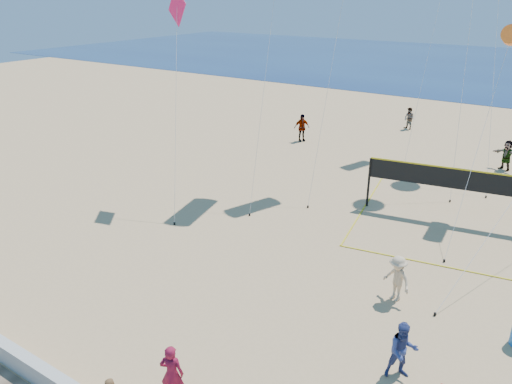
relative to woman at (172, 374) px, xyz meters
The scene contains 10 objects.
ground 2.01m from the woman, 58.01° to the left, with size 120.00×120.00×0.00m, color tan.
woman is the anchor object (origin of this frame).
bystander_a 5.64m from the woman, 41.63° to the left, with size 0.76×0.59×1.57m, color navy.
bystander_b 7.55m from the woman, 66.81° to the left, with size 0.98×0.57×1.52m, color #CEB189.
far_person_0 22.40m from the woman, 111.02° to the left, with size 1.03×0.43×1.75m, color gray.
far_person_1 22.47m from the woman, 80.30° to the left, with size 1.51×0.48×1.63m, color gray.
far_person_3 27.78m from the woman, 96.66° to the left, with size 0.73×0.57×1.51m, color gray.
volleyball_net 14.57m from the woman, 75.64° to the left, with size 9.91×9.79×2.31m.
kite_2 17.81m from the woman, 76.98° to the left, with size 0.88×6.87×7.85m.
kite_3 14.78m from the woman, 129.58° to the left, with size 2.69×3.34×9.20m.
Camera 1 is at (5.70, -8.10, 9.06)m, focal length 35.00 mm.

